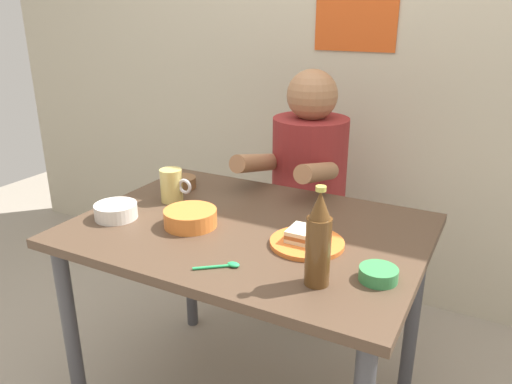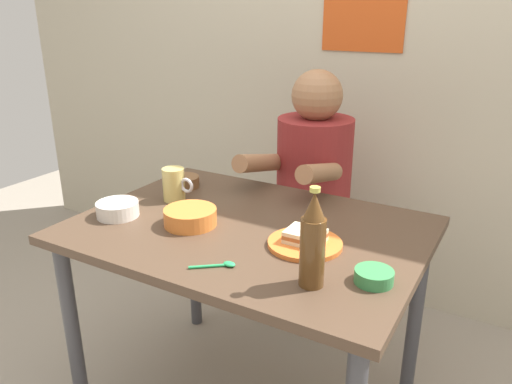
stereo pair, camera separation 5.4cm
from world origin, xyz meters
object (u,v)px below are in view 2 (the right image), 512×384
Objects in this scene: plate_orange at (305,244)px; beer_bottle at (313,242)px; stool at (310,253)px; person_seated at (313,166)px; beer_mug at (174,184)px; dining_table at (248,252)px; sandwich at (305,236)px; dip_bowl_green at (374,276)px.

beer_bottle is at bearing -61.44° from plate_orange.
plate_orange is at bearing -68.56° from stool.
person_seated is 0.71m from plate_orange.
plate_orange is at bearing -10.56° from beer_mug.
stool is 1.72× the size of beer_bottle.
person_seated is (-0.05, 0.62, 0.12)m from dining_table.
stool is at bearing 111.44° from sandwich.
dining_table is at bearing 169.50° from sandwich.
beer_mug reaches higher than plate_orange.
beer_mug reaches higher than dip_bowl_green.
plate_orange is at bearing 90.00° from sandwich.
stool is at bearing 113.09° from beer_bottle.
sandwich is at bearing -68.23° from person_seated.
dining_table is 0.70m from stool.
beer_bottle reaches higher than dip_bowl_green.
person_seated is 0.91m from dip_bowl_green.
stool is 4.50× the size of dip_bowl_green.
dip_bowl_green is (0.50, -0.76, -0.01)m from person_seated.
plate_orange is 0.58m from beer_mug.
person_seated is 0.63m from beer_mug.
beer_mug is at bearing 165.45° from dip_bowl_green.
beer_mug is at bearing 169.40° from dining_table.
plate_orange is 0.26m from dip_bowl_green.
sandwich is 0.58m from beer_mug.
dip_bowl_green is at bearing -57.05° from stool.
plate_orange is at bearing -68.23° from person_seated.
dining_table is 0.24m from plate_orange.
person_seated is 3.27× the size of plate_orange.
person_seated reaches higher than beer_mug.
sandwich reaches higher than dining_table.
person_seated reaches higher than dining_table.
person_seated reaches higher than sandwich.
beer_mug is (-0.57, 0.11, 0.05)m from plate_orange.
beer_bottle reaches higher than dining_table.
plate_orange is 0.02m from sandwich.
dip_bowl_green is (0.50, -0.77, 0.41)m from stool.
dining_table is at bearing -10.60° from beer_mug.
beer_bottle is 0.19m from dip_bowl_green.
person_seated reaches higher than beer_bottle.
person_seated is at bearing 111.77° from sandwich.
plate_orange is at bearing -10.50° from dining_table.
plate_orange is 1.75× the size of beer_mug.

